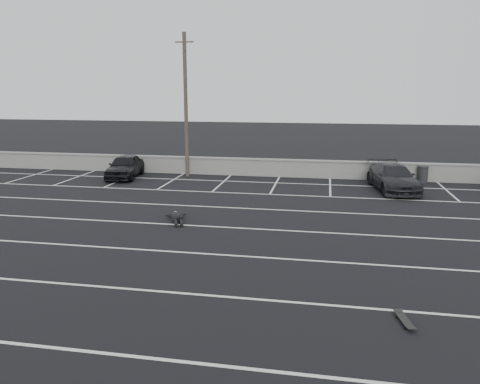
% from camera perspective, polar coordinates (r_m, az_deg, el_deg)
% --- Properties ---
extents(ground, '(120.00, 120.00, 0.00)m').
position_cam_1_polar(ground, '(15.24, -4.26, -7.53)').
color(ground, black).
rests_on(ground, ground).
extents(seawall, '(50.00, 0.45, 1.06)m').
position_cam_1_polar(seawall, '(28.46, 2.88, 3.05)').
color(seawall, gray).
rests_on(seawall, ground).
extents(stall_lines, '(36.00, 20.05, 0.01)m').
position_cam_1_polar(stall_lines, '(19.34, -1.19, -3.12)').
color(stall_lines, silver).
rests_on(stall_lines, ground).
extents(car_left, '(2.20, 4.24, 1.38)m').
position_cam_1_polar(car_left, '(28.74, -13.84, 3.08)').
color(car_left, black).
rests_on(car_left, ground).
extents(car_right, '(2.63, 4.96, 1.37)m').
position_cam_1_polar(car_right, '(25.65, 18.16, 1.71)').
color(car_right, black).
rests_on(car_right, ground).
extents(utility_pole, '(1.12, 0.22, 8.39)m').
position_cam_1_polar(utility_pole, '(28.29, -6.62, 10.47)').
color(utility_pole, '#4C4238').
rests_on(utility_pole, ground).
extents(trash_bin, '(0.64, 0.64, 0.94)m').
position_cam_1_polar(trash_bin, '(28.36, 21.38, 2.02)').
color(trash_bin, '#27282A').
rests_on(trash_bin, ground).
extents(person, '(2.50, 2.87, 0.45)m').
position_cam_1_polar(person, '(19.17, -7.77, -2.69)').
color(person, black).
rests_on(person, ground).
extents(skateboard, '(0.36, 0.79, 0.09)m').
position_cam_1_polar(skateboard, '(11.60, 19.43, -14.54)').
color(skateboard, black).
rests_on(skateboard, ground).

